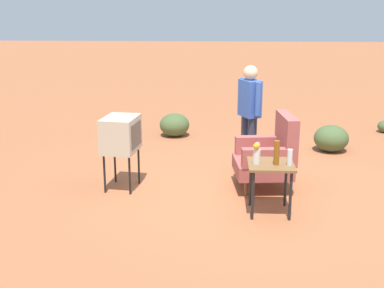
{
  "coord_description": "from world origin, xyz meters",
  "views": [
    {
      "loc": [
        6.65,
        -0.46,
        2.5
      ],
      "look_at": [
        0.02,
        -0.81,
        0.65
      ],
      "focal_mm": 46.57,
      "sensor_mm": 36.0,
      "label": 1
    }
  ],
  "objects_px": {
    "bottle_short_clear": "(290,157)",
    "flower_vase": "(257,152)",
    "tv_on_stand": "(121,135)",
    "bottle_tall_amber": "(277,153)",
    "side_table": "(271,171)",
    "armchair": "(270,155)",
    "person_standing": "(249,111)"
  },
  "relations": [
    {
      "from": "tv_on_stand",
      "to": "armchair",
      "type": "bearing_deg",
      "value": 92.66
    },
    {
      "from": "person_standing",
      "to": "flower_vase",
      "type": "bearing_deg",
      "value": -0.23
    },
    {
      "from": "person_standing",
      "to": "bottle_tall_amber",
      "type": "relative_size",
      "value": 5.47
    },
    {
      "from": "side_table",
      "to": "tv_on_stand",
      "type": "bearing_deg",
      "value": -110.99
    },
    {
      "from": "person_standing",
      "to": "bottle_tall_amber",
      "type": "height_order",
      "value": "person_standing"
    },
    {
      "from": "armchair",
      "to": "tv_on_stand",
      "type": "xyz_separation_m",
      "value": [
        0.1,
        -2.07,
        0.28
      ]
    },
    {
      "from": "tv_on_stand",
      "to": "bottle_tall_amber",
      "type": "distance_m",
      "value": 2.2
    },
    {
      "from": "side_table",
      "to": "flower_vase",
      "type": "distance_m",
      "value": 0.3
    },
    {
      "from": "person_standing",
      "to": "armchair",
      "type": "bearing_deg",
      "value": 16.86
    },
    {
      "from": "bottle_short_clear",
      "to": "flower_vase",
      "type": "distance_m",
      "value": 0.4
    },
    {
      "from": "flower_vase",
      "to": "bottle_tall_amber",
      "type": "bearing_deg",
      "value": 83.35
    },
    {
      "from": "armchair",
      "to": "flower_vase",
      "type": "bearing_deg",
      "value": -16.31
    },
    {
      "from": "bottle_short_clear",
      "to": "person_standing",
      "type": "bearing_deg",
      "value": -167.58
    },
    {
      "from": "side_table",
      "to": "tv_on_stand",
      "type": "distance_m",
      "value": 2.15
    },
    {
      "from": "armchair",
      "to": "tv_on_stand",
      "type": "distance_m",
      "value": 2.09
    },
    {
      "from": "side_table",
      "to": "bottle_short_clear",
      "type": "xyz_separation_m",
      "value": [
        0.07,
        0.21,
        0.2
      ]
    },
    {
      "from": "armchair",
      "to": "person_standing",
      "type": "bearing_deg",
      "value": -163.14
    },
    {
      "from": "armchair",
      "to": "side_table",
      "type": "xyz_separation_m",
      "value": [
        0.86,
        -0.08,
        0.05
      ]
    },
    {
      "from": "side_table",
      "to": "person_standing",
      "type": "bearing_deg",
      "value": -174.17
    },
    {
      "from": "side_table",
      "to": "bottle_tall_amber",
      "type": "relative_size",
      "value": 2.15
    },
    {
      "from": "armchair",
      "to": "person_standing",
      "type": "relative_size",
      "value": 0.65
    },
    {
      "from": "tv_on_stand",
      "to": "side_table",
      "type": "bearing_deg",
      "value": 69.01
    },
    {
      "from": "bottle_tall_amber",
      "to": "person_standing",
      "type": "bearing_deg",
      "value": -172.44
    },
    {
      "from": "tv_on_stand",
      "to": "person_standing",
      "type": "distance_m",
      "value": 2.05
    },
    {
      "from": "side_table",
      "to": "tv_on_stand",
      "type": "relative_size",
      "value": 0.63
    },
    {
      "from": "side_table",
      "to": "bottle_short_clear",
      "type": "relative_size",
      "value": 3.22
    },
    {
      "from": "bottle_tall_amber",
      "to": "armchair",
      "type": "bearing_deg",
      "value": 178.71
    },
    {
      "from": "person_standing",
      "to": "bottle_tall_amber",
      "type": "distance_m",
      "value": 1.76
    },
    {
      "from": "person_standing",
      "to": "flower_vase",
      "type": "xyz_separation_m",
      "value": [
        1.71,
        -0.01,
        -0.15
      ]
    },
    {
      "from": "bottle_short_clear",
      "to": "flower_vase",
      "type": "height_order",
      "value": "flower_vase"
    },
    {
      "from": "side_table",
      "to": "flower_vase",
      "type": "bearing_deg",
      "value": -83.54
    },
    {
      "from": "armchair",
      "to": "flower_vase",
      "type": "xyz_separation_m",
      "value": [
        0.88,
        -0.26,
        0.29
      ]
    }
  ]
}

